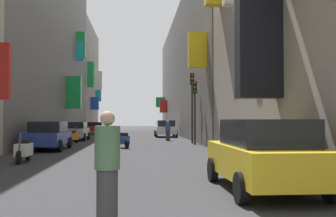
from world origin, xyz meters
The scene contains 16 objects.
ground_plane centered at (0.00, 30.00, 0.00)m, with size 140.00×140.00×0.00m, color #2D2D30.
building_left_mid_b centered at (-8.00, 30.34, 9.25)m, with size 7.22×28.74×18.51m.
building_left_mid_c centered at (-7.99, 52.34, 7.07)m, with size 7.13×15.30×14.14m.
building_right_mid_b centered at (8.00, 39.54, 6.39)m, with size 7.29×40.93×12.78m.
parked_car_red centered at (-3.76, 43.25, 0.71)m, with size 2.03×4.01×1.31m.
parked_car_yellow centered at (3.70, 6.41, 0.81)m, with size 1.91×4.16×1.57m.
parked_car_silver centered at (-3.80, 28.78, 0.74)m, with size 1.93×3.98×1.40m.
parked_car_white centered at (3.57, 34.20, 0.79)m, with size 1.95×4.05×1.52m.
parked_car_blue centered at (-3.69, 18.92, 0.77)m, with size 1.96×4.22×1.48m.
scooter_blue centered at (0.14, 20.07, 0.46)m, with size 0.83×1.87×1.13m.
scooter_white centered at (-3.24, 12.88, 0.46)m, with size 0.47×1.85×1.13m.
scooter_orange centered at (-3.34, 24.66, 0.46)m, with size 0.71×1.95×1.13m.
pedestrian_near_left centered at (0.47, 3.87, 0.85)m, with size 0.52×0.52×1.70m.
pedestrian_near_right centered at (3.26, 27.52, 0.76)m, with size 0.52×0.52×1.54m.
traffic_light_near_corner centered at (4.61, 24.06, 3.17)m, with size 0.26×0.34×4.69m.
traffic_light_far_corner centered at (4.56, 22.47, 2.73)m, with size 0.26×0.34×3.98m.
Camera 1 is at (0.90, -2.14, 1.56)m, focal length 42.39 mm.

